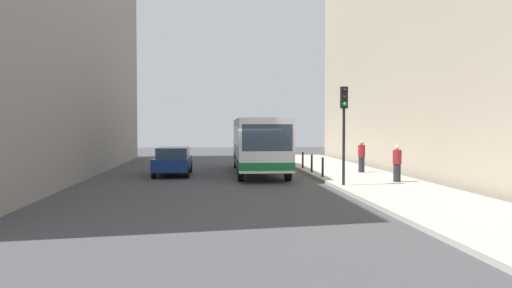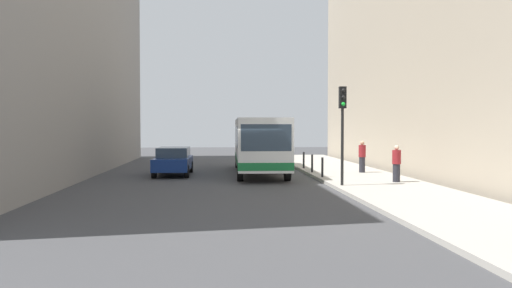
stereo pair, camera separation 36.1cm
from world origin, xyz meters
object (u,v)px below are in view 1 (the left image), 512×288
object	(u,v)px
bollard_far	(303,160)
bus	(258,142)
bollard_mid	(312,163)
traffic_light	(344,117)
pedestrian_near_signal	(397,164)
car_beside_bus	(173,161)
pedestrian_mid_sidewalk	(362,157)
bollard_near	(323,167)

from	to	relation	value
bollard_far	bus	bearing A→B (deg)	-152.87
bollard_far	bollard_mid	bearing A→B (deg)	-90.00
bus	traffic_light	distance (m)	7.97
bollard_mid	pedestrian_near_signal	bearing A→B (deg)	-61.02
bus	pedestrian_near_signal	distance (m)	8.41
car_beside_bus	pedestrian_mid_sidewalk	bearing A→B (deg)	176.33
bollard_mid	traffic_light	bearing A→B (deg)	-89.06
pedestrian_mid_sidewalk	car_beside_bus	bearing A→B (deg)	-13.65
bollard_far	traffic_light	bearing A→B (deg)	-89.34
bus	bollard_mid	distance (m)	3.20
bollard_mid	pedestrian_near_signal	world-z (taller)	pedestrian_near_signal
bollard_near	pedestrian_near_signal	xyz separation A→B (m)	(2.80, -2.43, 0.33)
bollard_mid	bollard_near	bearing A→B (deg)	-90.00
traffic_light	pedestrian_mid_sidewalk	xyz separation A→B (m)	(2.53, 5.80, -2.02)
bollard_near	bus	bearing A→B (deg)	125.63
bus	pedestrian_near_signal	world-z (taller)	bus
pedestrian_mid_sidewalk	bollard_far	bearing A→B (deg)	-56.94
car_beside_bus	traffic_light	bearing A→B (deg)	139.62
pedestrian_mid_sidewalk	traffic_light	bearing A→B (deg)	57.67
traffic_light	pedestrian_mid_sidewalk	distance (m)	6.64
bollard_near	pedestrian_near_signal	size ratio (longest dim) A/B	0.58
bollard_near	pedestrian_near_signal	world-z (taller)	pedestrian_near_signal
traffic_light	pedestrian_near_signal	bearing A→B (deg)	21.50
bus	bollard_mid	bearing A→B (deg)	157.75
car_beside_bus	pedestrian_mid_sidewalk	size ratio (longest dim) A/B	2.64
bollard_mid	pedestrian_mid_sidewalk	distance (m)	2.68
pedestrian_near_signal	bollard_near	bearing A→B (deg)	20.88
bollard_near	bollard_mid	bearing A→B (deg)	90.00
bollard_far	pedestrian_mid_sidewalk	distance (m)	3.97
bus	bollard_near	bearing A→B (deg)	127.19
pedestrian_near_signal	pedestrian_mid_sidewalk	distance (m)	4.74
traffic_light	bollard_far	xyz separation A→B (m)	(-0.10, 8.74, -2.38)
bollard_mid	bollard_far	world-z (taller)	same
traffic_light	pedestrian_mid_sidewalk	bearing A→B (deg)	66.41
bollard_near	bollard_mid	xyz separation A→B (m)	(0.00, 2.63, 0.00)
bollard_far	pedestrian_near_signal	distance (m)	8.18
car_beside_bus	bollard_mid	world-z (taller)	car_beside_bus
car_beside_bus	bollard_near	xyz separation A→B (m)	(7.39, -3.17, -0.16)
bus	bollard_near	xyz separation A→B (m)	(2.75, -3.84, -1.10)
bus	bollard_near	size ratio (longest dim) A/B	11.67
traffic_light	bollard_near	size ratio (longest dim) A/B	4.32
car_beside_bus	bollard_far	distance (m)	7.68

